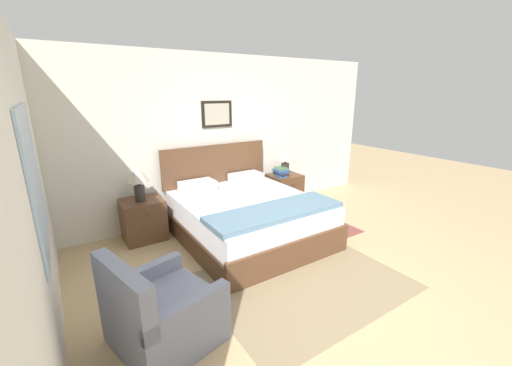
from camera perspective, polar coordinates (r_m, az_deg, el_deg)
ground_plane at (r=3.39m, az=14.50°, el=-21.30°), size 16.00×16.00×0.00m
wall_back at (r=5.13m, az=-9.04°, el=7.95°), size 6.89×0.09×2.60m
wall_left at (r=3.25m, az=-35.62°, el=0.10°), size 0.08×5.28×2.60m
area_rug_main at (r=3.71m, az=8.70°, el=-17.17°), size 2.11×1.67×0.01m
area_rug_bedside at (r=5.14m, az=11.57°, el=-7.30°), size 0.73×1.15×0.01m
bed at (r=4.50m, az=-1.54°, el=-6.05°), size 1.80×2.06×1.21m
armchair at (r=2.91m, az=-16.89°, el=-21.82°), size 0.93×0.94×0.84m
nightstand_near_window at (r=4.74m, az=-19.79°, el=-6.28°), size 0.55×0.52×0.58m
nightstand_by_door at (r=5.78m, az=5.13°, el=-1.25°), size 0.55×0.52×0.58m
table_lamp_near_window at (r=4.53m, az=-20.66°, el=0.90°), size 0.27×0.27×0.50m
table_lamp_by_door at (r=5.61m, az=5.37°, el=4.75°), size 0.27×0.27×0.50m
book_thick_bottom at (r=5.59m, az=4.52°, el=1.43°), size 0.20×0.26×0.04m
book_hardcover_middle at (r=5.58m, az=4.52°, el=1.76°), size 0.16×0.28×0.03m
book_novel_upper at (r=5.57m, az=4.53°, el=2.07°), size 0.19×0.24×0.03m
book_slim_near_top at (r=5.56m, az=4.54°, el=2.37°), size 0.22×0.26×0.03m
book_paperback_top at (r=5.55m, az=4.54°, el=2.69°), size 0.17×0.23×0.03m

